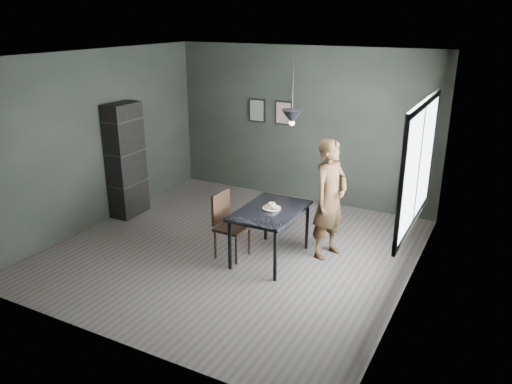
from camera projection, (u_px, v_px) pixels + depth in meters
The scene contains 13 objects.
ground at pixel (234, 249), 7.42m from camera, with size 5.00×5.00×0.00m, color #322E2B.
back_wall at pixel (302, 125), 9.03m from camera, with size 5.00×0.10×2.80m, color black.
ceiling at pixel (230, 55), 6.48m from camera, with size 5.00×5.00×0.02m.
window_assembly at pixel (419, 165), 5.96m from camera, with size 0.04×1.96×1.56m.
cafe_table at pixel (270, 215), 6.93m from camera, with size 0.80×1.20×0.75m.
white_plate at pixel (272, 209), 6.92m from camera, with size 0.23×0.23×0.01m, color silver.
donut_pile at pixel (272, 206), 6.90m from camera, with size 0.21×0.16×0.09m.
woman at pixel (330, 199), 6.98m from camera, with size 0.63×0.41×1.72m, color black.
wood_chair at pixel (227, 220), 7.07m from camera, with size 0.43×0.43×0.95m.
shelf_unit at pixel (126, 160), 8.43m from camera, with size 0.37×0.65×1.94m, color black.
pendant_lamp at pixel (292, 117), 6.44m from camera, with size 0.28×0.28×0.86m.
framed_print_left at pixel (257, 110), 9.33m from camera, with size 0.34×0.04×0.44m.
framed_print_right at pixel (284, 113), 9.09m from camera, with size 0.34×0.04×0.44m.
Camera 1 is at (3.42, -5.77, 3.31)m, focal length 35.00 mm.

